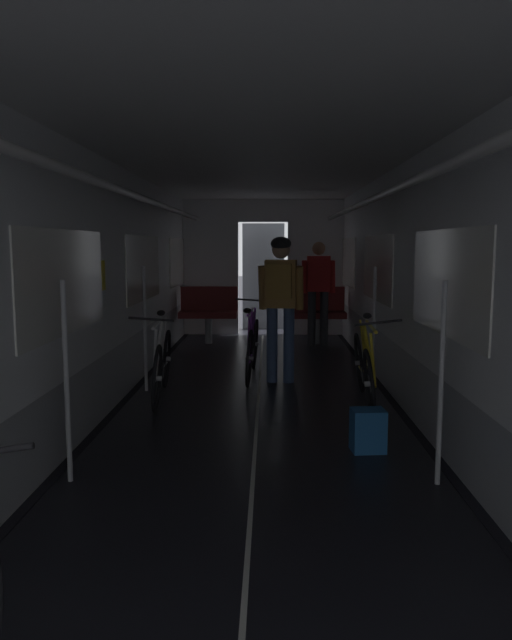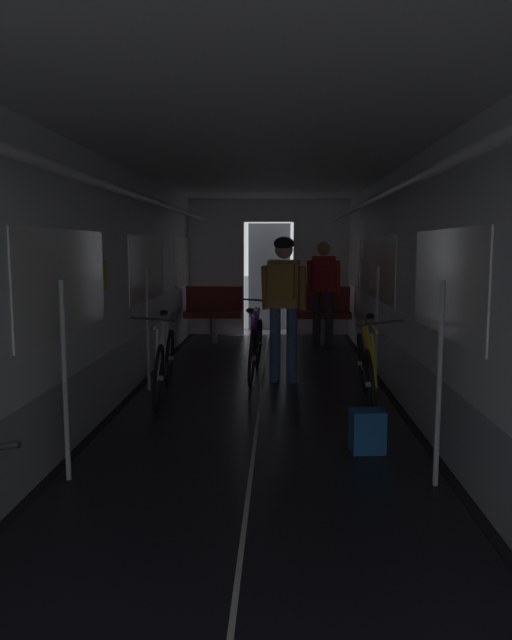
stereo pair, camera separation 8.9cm
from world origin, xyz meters
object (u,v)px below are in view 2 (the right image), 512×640
person_cyclist_aisle (283,293)px  bicycle_purple_in_aisle (255,347)px  bicycle_white (164,363)px  backpack_on_floor (367,431)px  bench_seat_far_right (321,309)px  person_standing_near_bench (323,287)px  bicycle_yellow (366,368)px  bench_seat_far_left (214,309)px

person_cyclist_aisle → bicycle_purple_in_aisle: bearing=142.0°
bicycle_white → backpack_on_floor: bearing=-40.0°
bench_seat_far_right → person_standing_near_bench: 0.55m
bicycle_white → person_standing_near_bench: person_standing_near_bench is taller
bicycle_yellow → person_cyclist_aisle: size_ratio=0.98×
bench_seat_far_right → person_standing_near_bench: size_ratio=0.58×
bench_seat_far_right → bicycle_yellow: same height
bench_seat_far_right → person_cyclist_aisle: bearing=-102.5°
bench_seat_far_left → person_cyclist_aisle: 3.19m
bicycle_yellow → person_standing_near_bench: (-0.19, 3.51, 0.59)m
bicycle_white → person_cyclist_aisle: (1.28, 0.77, 0.69)m
bicycle_yellow → person_standing_near_bench: 3.56m
bench_seat_far_left → bicycle_purple_in_aisle: bearing=-73.1°
person_cyclist_aisle → bicycle_purple_in_aisle: person_cyclist_aisle is taller
bench_seat_far_left → person_cyclist_aisle: size_ratio=0.57×
bench_seat_far_right → person_standing_near_bench: bearing=-89.6°
bench_seat_far_left → bicycle_yellow: same height
bench_seat_far_left → bench_seat_far_right: size_ratio=1.00×
bicycle_purple_in_aisle → bicycle_white: bearing=-132.1°
person_cyclist_aisle → person_standing_near_bench: bearing=75.6°
bicycle_purple_in_aisle → backpack_on_floor: bearing=-69.4°
bench_seat_far_right → bicycle_purple_in_aisle: bench_seat_far_right is taller
bench_seat_far_left → bicycle_yellow: (2.00, -3.88, -0.19)m
bench_seat_far_right → person_standing_near_bench: (0.00, -0.38, 0.41)m
bench_seat_far_right → bicycle_purple_in_aisle: bearing=-110.4°
bicycle_purple_in_aisle → person_cyclist_aisle: bearing=-38.0°
bicycle_yellow → person_cyclist_aisle: bearing=131.7°
bench_seat_far_left → bicycle_yellow: 4.37m
bicycle_purple_in_aisle → person_standing_near_bench: 2.57m
bicycle_purple_in_aisle → person_standing_near_bench: person_standing_near_bench is taller
bench_seat_far_right → bicycle_yellow: size_ratio=0.58×
bicycle_white → person_cyclist_aisle: size_ratio=0.98×
person_cyclist_aisle → bicycle_yellow: bearing=-48.3°
person_standing_near_bench → bicycle_purple_in_aisle: bearing=-113.5°
bench_seat_far_left → bicycle_yellow: bearing=-62.8°
person_cyclist_aisle → bicycle_purple_in_aisle: (-0.34, 0.27, -0.69)m
person_cyclist_aisle → bicycle_white: bearing=-149.0°
person_cyclist_aisle → bench_seat_far_right: bearing=77.5°
person_cyclist_aisle → person_standing_near_bench: person_cyclist_aisle is taller
bench_seat_far_left → person_standing_near_bench: size_ratio=0.58×
bicycle_purple_in_aisle → person_standing_near_bench: size_ratio=1.00×
bench_seat_far_left → person_standing_near_bench: (1.80, -0.38, 0.41)m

